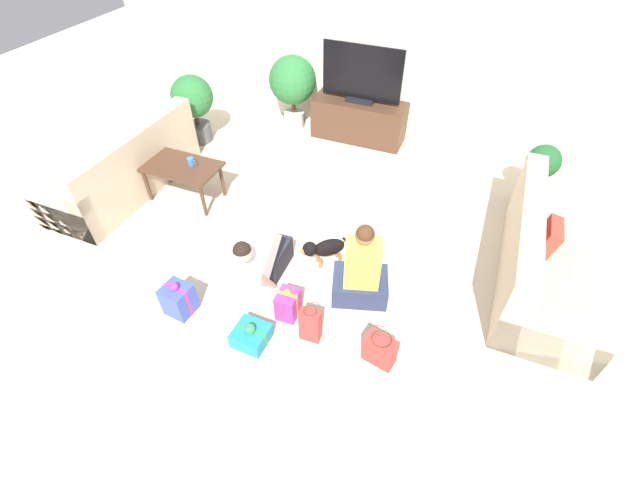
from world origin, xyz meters
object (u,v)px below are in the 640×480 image
object	(u,v)px
potted_plant_back_left	(293,83)
gift_bag_a	(310,325)
coffee_table	(181,169)
gift_box_c	(288,304)
tv	(362,77)
mug	(191,162)
gift_bag_b	(380,350)
person_sitting	(361,273)
potted_plant_corner_left	(193,102)
gift_box_a	(251,335)
tv_console	(359,120)
dog	(324,248)
gift_box_b	(178,299)
potted_plant_corner_right	(540,170)
person_kneeling	(261,257)
sofa_right	(546,260)
sofa_left	(125,169)

from	to	relation	value
potted_plant_back_left	gift_bag_a	xyz separation A→B (m)	(1.73, -3.41, -0.51)
coffee_table	gift_box_c	xyz separation A→B (m)	(1.92, -1.14, -0.27)
tv	mug	bearing A→B (deg)	-122.93
gift_bag_b	person_sitting	bearing A→B (deg)	121.98
coffee_table	gift_bag_a	world-z (taller)	coffee_table
coffee_table	person_sitting	bearing A→B (deg)	-15.60
potted_plant_corner_left	person_sitting	distance (m)	3.66
gift_box_a	tv_console	bearing A→B (deg)	93.97
dog	gift_box_a	world-z (taller)	dog
person_sitting	gift_box_b	bearing A→B (deg)	10.82
potted_plant_back_left	gift_bag_a	size ratio (longest dim) A/B	2.78
potted_plant_corner_right	gift_bag_a	xyz separation A→B (m)	(-1.69, -2.84, -0.25)
potted_plant_corner_left	gift_box_b	distance (m)	3.19
coffee_table	gift_box_c	world-z (taller)	coffee_table
tv_console	tv	size ratio (longest dim) A/B	1.19
gift_box_a	mug	bearing A→B (deg)	135.55
dog	mug	size ratio (longest dim) A/B	3.54
gift_box_b	gift_bag_b	world-z (taller)	gift_box_b
potted_plant_corner_left	potted_plant_back_left	size ratio (longest dim) A/B	0.89
tv	gift_box_b	distance (m)	3.76
person_kneeling	person_sitting	xyz separation A→B (m)	(0.95, 0.16, -0.00)
sofa_right	person_sitting	size ratio (longest dim) A/B	2.15
sofa_left	coffee_table	distance (m)	0.80
potted_plant_corner_right	potted_plant_back_left	size ratio (longest dim) A/B	0.70
tv	mug	xyz separation A→B (m)	(-1.36, -2.11, -0.40)
potted_plant_corner_right	potted_plant_back_left	bearing A→B (deg)	170.45
gift_box_c	tv_console	bearing A→B (deg)	97.45
sofa_right	tv	xyz separation A→B (m)	(-2.56, 1.98, 0.63)
gift_box_a	gift_box_c	xyz separation A→B (m)	(0.18, 0.39, 0.06)
gift_box_c	person_sitting	bearing A→B (deg)	40.21
dog	mug	distance (m)	1.94
coffee_table	potted_plant_corner_right	xyz separation A→B (m)	(3.90, 1.53, 0.03)
coffee_table	person_kneeling	distance (m)	1.73
mug	sofa_left	bearing A→B (deg)	-169.31
gift_bag_a	mug	size ratio (longest dim) A/B	3.21
gift_bag_b	gift_box_c	bearing A→B (deg)	171.02
gift_bag_a	tv	bearing A→B (deg)	101.80
coffee_table	person_sitting	distance (m)	2.56
tv_console	person_kneeling	xyz separation A→B (m)	(0.02, -3.01, 0.04)
gift_bag_b	potted_plant_corner_left	bearing A→B (deg)	144.01
dog	gift_bag_a	distance (m)	0.92
potted_plant_corner_left	gift_bag_a	world-z (taller)	potted_plant_corner_left
potted_plant_corner_right	potted_plant_corner_left	world-z (taller)	potted_plant_corner_left
mug	potted_plant_corner_right	bearing A→B (deg)	21.36
potted_plant_corner_left	potted_plant_back_left	world-z (taller)	potted_plant_back_left
tv_console	potted_plant_corner_left	bearing A→B (deg)	-156.49
gift_box_c	gift_bag_b	world-z (taller)	gift_box_c
sofa_right	gift_box_a	world-z (taller)	sofa_right
potted_plant_corner_right	gift_bag_a	distance (m)	3.31
person_sitting	gift_bag_a	xyz separation A→B (m)	(-0.25, -0.62, -0.14)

